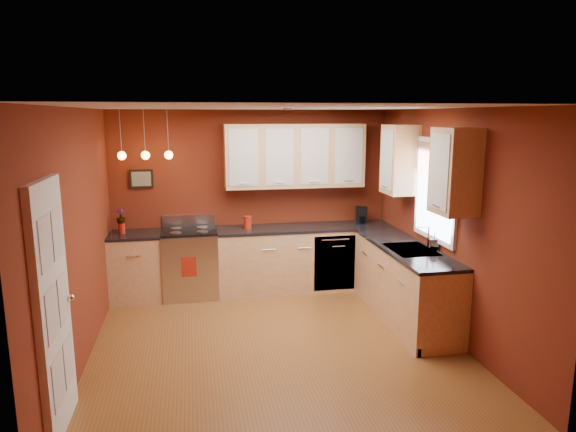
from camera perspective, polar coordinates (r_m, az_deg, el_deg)
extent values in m
plane|color=brown|center=(5.92, -1.35, -14.08)|extent=(4.20, 4.20, 0.00)
cube|color=beige|center=(5.35, -1.48, 11.97)|extent=(4.00, 4.20, 0.02)
cube|color=maroon|center=(7.53, -4.01, 1.79)|extent=(4.00, 0.02, 2.60)
cube|color=maroon|center=(3.52, 4.24, -9.24)|extent=(4.00, 0.02, 2.60)
cube|color=maroon|center=(5.54, -22.29, -2.45)|extent=(0.02, 4.20, 2.60)
cube|color=maroon|center=(6.13, 17.36, -0.87)|extent=(0.02, 4.20, 2.60)
cube|color=#E4AC7A|center=(7.42, -16.44, -5.53)|extent=(0.70, 0.60, 0.90)
cube|color=#E4AC7A|center=(7.55, 1.88, -4.78)|extent=(2.54, 0.60, 0.90)
cube|color=#E4AC7A|center=(6.62, 12.78, -7.40)|extent=(0.60, 2.10, 0.90)
cube|color=black|center=(7.31, -16.65, -2.00)|extent=(0.70, 0.62, 0.04)
cube|color=black|center=(7.44, 1.90, -1.30)|extent=(2.54, 0.62, 0.04)
cube|color=black|center=(6.48, 12.96, -3.45)|extent=(0.62, 2.10, 0.04)
cube|color=#BAB9BE|center=(7.38, -10.78, -5.28)|extent=(0.76, 0.64, 0.92)
cube|color=black|center=(7.09, -10.78, -5.81)|extent=(0.55, 0.02, 0.32)
cylinder|color=#BAB9BE|center=(7.01, -10.85, -3.95)|extent=(0.60, 0.02, 0.02)
cube|color=black|center=(7.26, -10.92, -1.68)|extent=(0.76, 0.60, 0.03)
cylinder|color=gray|center=(7.12, -12.37, -1.83)|extent=(0.16, 0.16, 0.01)
cylinder|color=gray|center=(7.12, -9.47, -1.72)|extent=(0.16, 0.16, 0.01)
cylinder|color=gray|center=(7.40, -12.32, -1.34)|extent=(0.16, 0.16, 0.01)
cylinder|color=gray|center=(7.39, -9.53, -1.24)|extent=(0.16, 0.16, 0.01)
cube|color=#BAB9BE|center=(7.53, -10.94, -0.48)|extent=(0.76, 0.04, 0.16)
cube|color=#BAB9BE|center=(7.37, 5.19, -5.23)|extent=(0.60, 0.02, 0.80)
cube|color=gray|center=(6.35, 13.50, -3.83)|extent=(0.50, 0.70, 0.05)
cube|color=black|center=(6.50, 12.88, -3.54)|extent=(0.42, 0.30, 0.02)
cube|color=black|center=(6.21, 14.13, -4.31)|extent=(0.42, 0.30, 0.02)
cylinder|color=silver|center=(6.41, 15.36, -2.28)|extent=(0.02, 0.02, 0.28)
cylinder|color=silver|center=(6.35, 14.85, -1.17)|extent=(0.16, 0.02, 0.02)
cube|color=white|center=(6.33, 16.12, 2.78)|extent=(0.04, 1.02, 1.22)
cube|color=white|center=(6.32, 16.00, 2.78)|extent=(0.01, 0.90, 1.10)
cube|color=#916848|center=(6.27, 16.05, 6.12)|extent=(0.02, 0.96, 0.36)
cube|color=white|center=(4.49, -24.64, -9.42)|extent=(0.06, 0.82, 2.05)
cube|color=silver|center=(4.15, -25.40, -2.81)|extent=(0.00, 0.28, 0.40)
cube|color=silver|center=(4.49, -24.27, -1.72)|extent=(0.00, 0.28, 0.40)
cube|color=silver|center=(4.31, -24.78, -9.93)|extent=(0.00, 0.28, 0.40)
cube|color=silver|center=(4.64, -23.72, -8.37)|extent=(0.00, 0.28, 0.40)
cube|color=silver|center=(4.53, -24.19, -16.46)|extent=(0.00, 0.28, 0.40)
cube|color=silver|center=(4.84, -23.20, -14.53)|extent=(0.00, 0.28, 0.40)
sphere|color=silver|center=(4.79, -22.99, -8.34)|extent=(0.06, 0.06, 0.06)
cube|color=#E4AC7A|center=(7.38, 0.75, 6.70)|extent=(2.00, 0.35, 0.90)
cube|color=#E4AC7A|center=(6.25, 14.89, 5.52)|extent=(0.35, 1.95, 0.90)
cube|color=black|center=(7.45, -15.98, 3.99)|extent=(0.32, 0.03, 0.26)
cylinder|color=gray|center=(7.09, -18.12, 8.81)|extent=(0.01, 0.01, 0.60)
sphere|color=#FFA53F|center=(7.11, -17.98, 6.40)|extent=(0.11, 0.11, 0.11)
cylinder|color=gray|center=(7.06, -15.68, 8.94)|extent=(0.01, 0.01, 0.60)
sphere|color=#FFA53F|center=(7.08, -15.55, 6.51)|extent=(0.11, 0.11, 0.11)
cylinder|color=gray|center=(7.04, -13.22, 9.05)|extent=(0.01, 0.01, 0.60)
sphere|color=#FFA53F|center=(7.06, -13.11, 6.62)|extent=(0.11, 0.11, 0.11)
cylinder|color=#A01E11|center=(7.28, -4.52, -0.77)|extent=(0.11, 0.11, 0.17)
cylinder|color=#A01E11|center=(7.26, -4.53, -0.07)|extent=(0.12, 0.12, 0.02)
cylinder|color=#A01E11|center=(7.33, -18.00, -1.30)|extent=(0.09, 0.09, 0.15)
imported|color=#A01E11|center=(7.29, -18.08, -0.06)|extent=(0.14, 0.14, 0.22)
cube|color=black|center=(7.73, 8.16, 0.13)|extent=(0.20, 0.18, 0.24)
cylinder|color=black|center=(7.70, 8.26, -0.41)|extent=(0.11, 0.11, 0.11)
imported|color=silver|center=(6.34, 15.97, -2.75)|extent=(0.13, 0.13, 0.21)
cube|color=#A01E11|center=(7.05, -10.95, -5.57)|extent=(0.20, 0.01, 0.27)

